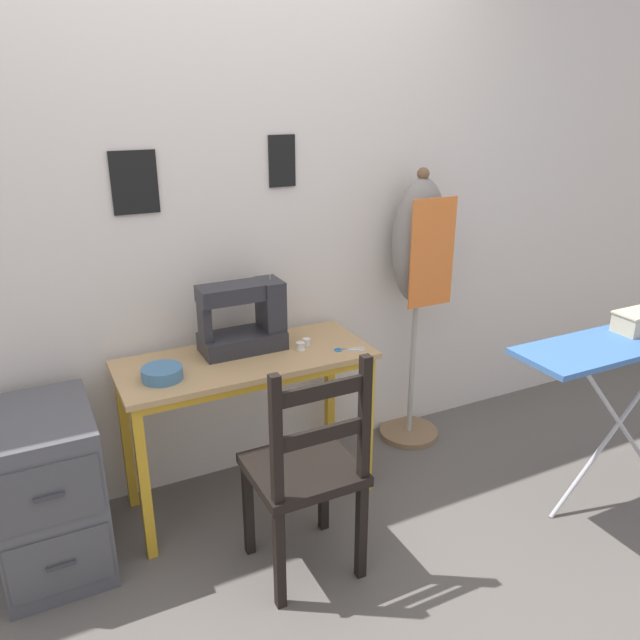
{
  "coord_description": "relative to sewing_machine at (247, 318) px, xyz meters",
  "views": [
    {
      "loc": [
        -0.81,
        -2.11,
        1.8
      ],
      "look_at": [
        0.35,
        0.21,
        0.84
      ],
      "focal_mm": 35.0,
      "sensor_mm": 36.0,
      "label": 1
    }
  ],
  "objects": [
    {
      "name": "storage_box",
      "position": [
        1.51,
        -0.79,
        -0.0
      ],
      "size": [
        0.21,
        0.13,
        0.09
      ],
      "color": "beige",
      "rests_on": "ironing_board"
    },
    {
      "name": "ground_plane",
      "position": [
        -0.04,
        -0.31,
        -0.86
      ],
      "size": [
        14.0,
        14.0,
        0.0
      ],
      "primitive_type": "plane",
      "color": "#5B5651"
    },
    {
      "name": "fabric_bowl",
      "position": [
        -0.41,
        -0.14,
        -0.12
      ],
      "size": [
        0.16,
        0.16,
        0.05
      ],
      "color": "teal",
      "rests_on": "sewing_table"
    },
    {
      "name": "thread_spool_near_machine",
      "position": [
        0.21,
        -0.12,
        -0.13
      ],
      "size": [
        0.04,
        0.04,
        0.03
      ],
      "color": "silver",
      "rests_on": "sewing_table"
    },
    {
      "name": "thread_spool_mid_table",
      "position": [
        0.25,
        -0.08,
        -0.13
      ],
      "size": [
        0.04,
        0.04,
        0.03
      ],
      "color": "silver",
      "rests_on": "sewing_table"
    },
    {
      "name": "filing_cabinet",
      "position": [
        -0.89,
        -0.14,
        -0.52
      ],
      "size": [
        0.38,
        0.52,
        0.67
      ],
      "color": "#4C4C51",
      "rests_on": "ground_plane"
    },
    {
      "name": "scissors",
      "position": [
        0.38,
        -0.21,
        -0.14
      ],
      "size": [
        0.13,
        0.08,
        0.01
      ],
      "color": "silver",
      "rests_on": "sewing_table"
    },
    {
      "name": "wooden_chair",
      "position": [
        -0.01,
        -0.62,
        -0.41
      ],
      "size": [
        0.4,
        0.38,
        0.94
      ],
      "color": "black",
      "rests_on": "ground_plane"
    },
    {
      "name": "dress_form",
      "position": [
        0.93,
        0.05,
        0.15
      ],
      "size": [
        0.32,
        0.32,
        1.45
      ],
      "color": "#846647",
      "rests_on": "ground_plane"
    },
    {
      "name": "sewing_machine",
      "position": [
        0.0,
        0.0,
        0.0
      ],
      "size": [
        0.38,
        0.19,
        0.33
      ],
      "color": "#28282D",
      "rests_on": "sewing_table"
    },
    {
      "name": "ironing_board",
      "position": [
        1.45,
        -0.83,
        -0.1
      ],
      "size": [
        1.16,
        0.3,
        0.82
      ],
      "color": "#3D6BAD",
      "rests_on": "ground_plane"
    },
    {
      "name": "wall_back",
      "position": [
        -0.04,
        0.21,
        0.42
      ],
      "size": [
        10.0,
        0.06,
        2.55
      ],
      "color": "silver",
      "rests_on": "ground_plane"
    },
    {
      "name": "sewing_table",
      "position": [
        -0.04,
        -0.09,
        -0.24
      ],
      "size": [
        1.09,
        0.46,
        0.72
      ],
      "color": "tan",
      "rests_on": "ground_plane"
    }
  ]
}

